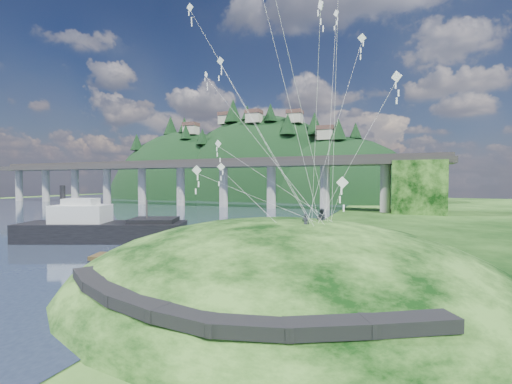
% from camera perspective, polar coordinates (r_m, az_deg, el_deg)
% --- Properties ---
extents(ground, '(320.00, 320.00, 0.00)m').
position_cam_1_polar(ground, '(29.70, -11.86, -13.89)').
color(ground, black).
rests_on(ground, ground).
extents(water, '(240.00, 240.00, 0.00)m').
position_cam_1_polar(water, '(103.30, -36.86, -2.98)').
color(water, '#32405D').
rests_on(water, ground).
extents(grass_hill, '(36.00, 32.00, 13.00)m').
position_cam_1_polar(grass_hill, '(28.63, 4.73, -17.61)').
color(grass_hill, black).
rests_on(grass_hill, ground).
extents(footpath, '(22.29, 5.84, 0.83)m').
position_cam_1_polar(footpath, '(17.42, -8.91, -18.14)').
color(footpath, black).
rests_on(footpath, ground).
extents(bridge, '(160.00, 11.00, 15.00)m').
position_cam_1_polar(bridge, '(102.99, -2.67, 2.77)').
color(bridge, '#2D2B2B').
rests_on(bridge, ground).
extents(far_ridge, '(153.00, 70.00, 94.50)m').
position_cam_1_polar(far_ridge, '(158.38, -0.58, -3.76)').
color(far_ridge, black).
rests_on(far_ridge, ground).
extents(work_barge, '(21.94, 13.32, 7.46)m').
position_cam_1_polar(work_barge, '(50.25, -24.51, -5.37)').
color(work_barge, black).
rests_on(work_barge, ground).
extents(wooden_dock, '(15.45, 7.44, 1.11)m').
position_cam_1_polar(wooden_dock, '(35.59, -14.08, -10.45)').
color(wooden_dock, '#3E2E19').
rests_on(wooden_dock, ground).
extents(kite_flyers, '(1.44, 3.92, 1.86)m').
position_cam_1_polar(kite_flyers, '(27.40, 10.36, -2.86)').
color(kite_flyers, '#22262E').
rests_on(kite_flyers, ground).
extents(kite_swarm, '(19.29, 15.61, 19.97)m').
position_cam_1_polar(kite_swarm, '(29.55, 3.15, 21.86)').
color(kite_swarm, white).
rests_on(kite_swarm, ground).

